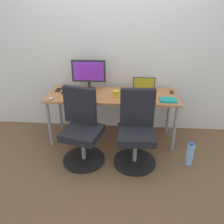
{
  "coord_description": "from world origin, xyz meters",
  "views": [
    {
      "loc": [
        0.21,
        -2.89,
        1.87
      ],
      "look_at": [
        0.0,
        -0.05,
        0.46
      ],
      "focal_mm": 36.11,
      "sensor_mm": 36.0,
      "label": 1
    }
  ],
  "objects_px": {
    "water_bottle_on_floor": "(190,154)",
    "open_laptop": "(144,90)",
    "desktop_monitor": "(89,73)",
    "coffee_mug": "(116,94)",
    "office_chair_left": "(82,130)",
    "office_chair_right": "(136,132)"
  },
  "relations": [
    {
      "from": "water_bottle_on_floor",
      "to": "open_laptop",
      "type": "relative_size",
      "value": 1.0
    },
    {
      "from": "desktop_monitor",
      "to": "coffee_mug",
      "type": "bearing_deg",
      "value": -33.49
    },
    {
      "from": "office_chair_left",
      "to": "coffee_mug",
      "type": "bearing_deg",
      "value": 45.73
    },
    {
      "from": "coffee_mug",
      "to": "open_laptop",
      "type": "bearing_deg",
      "value": 20.98
    },
    {
      "from": "office_chair_left",
      "to": "water_bottle_on_floor",
      "type": "bearing_deg",
      "value": -1.33
    },
    {
      "from": "open_laptop",
      "to": "office_chair_left",
      "type": "bearing_deg",
      "value": -144.6
    },
    {
      "from": "desktop_monitor",
      "to": "open_laptop",
      "type": "distance_m",
      "value": 0.81
    },
    {
      "from": "office_chair_left",
      "to": "open_laptop",
      "type": "distance_m",
      "value": 1.01
    },
    {
      "from": "office_chair_right",
      "to": "desktop_monitor",
      "type": "bearing_deg",
      "value": 135.36
    },
    {
      "from": "office_chair_right",
      "to": "open_laptop",
      "type": "distance_m",
      "value": 0.65
    },
    {
      "from": "office_chair_left",
      "to": "open_laptop",
      "type": "height_order",
      "value": "office_chair_left"
    },
    {
      "from": "water_bottle_on_floor",
      "to": "coffee_mug",
      "type": "distance_m",
      "value": 1.22
    },
    {
      "from": "desktop_monitor",
      "to": "office_chair_right",
      "type": "bearing_deg",
      "value": -44.64
    },
    {
      "from": "office_chair_right",
      "to": "coffee_mug",
      "type": "relative_size",
      "value": 10.22
    },
    {
      "from": "desktop_monitor",
      "to": "coffee_mug",
      "type": "distance_m",
      "value": 0.52
    },
    {
      "from": "open_laptop",
      "to": "coffee_mug",
      "type": "bearing_deg",
      "value": -159.02
    },
    {
      "from": "office_chair_right",
      "to": "desktop_monitor",
      "type": "relative_size",
      "value": 1.96
    },
    {
      "from": "desktop_monitor",
      "to": "open_laptop",
      "type": "bearing_deg",
      "value": -8.57
    },
    {
      "from": "desktop_monitor",
      "to": "open_laptop",
      "type": "relative_size",
      "value": 1.55
    },
    {
      "from": "water_bottle_on_floor",
      "to": "office_chair_left",
      "type": "bearing_deg",
      "value": 178.67
    },
    {
      "from": "desktop_monitor",
      "to": "coffee_mug",
      "type": "xyz_separation_m",
      "value": [
        0.4,
        -0.26,
        -0.2
      ]
    },
    {
      "from": "office_chair_left",
      "to": "open_laptop",
      "type": "relative_size",
      "value": 3.03
    }
  ]
}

